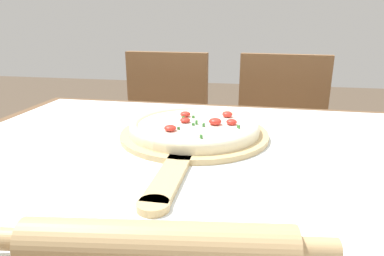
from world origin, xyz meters
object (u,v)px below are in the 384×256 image
(pizza, at_px, (195,126))
(chair_left, at_px, (163,137))
(pizza_peel, at_px, (193,137))
(chair_right, at_px, (279,144))
(rolling_pin, at_px, (157,244))

(pizza, relative_size, chair_left, 0.35)
(pizza_peel, bearing_deg, chair_right, 70.10)
(pizza_peel, height_order, rolling_pin, rolling_pin)
(pizza, bearing_deg, pizza_peel, -90.93)
(pizza_peel, bearing_deg, rolling_pin, -84.75)
(pizza, relative_size, rolling_pin, 0.76)
(rolling_pin, bearing_deg, pizza_peel, 95.25)
(pizza_peel, xyz_separation_m, pizza, (0.00, 0.02, 0.02))
(chair_left, xyz_separation_m, chair_right, (0.52, -0.00, 0.00))
(pizza_peel, relative_size, chair_right, 0.61)
(pizza_peel, xyz_separation_m, chair_left, (-0.27, 0.69, -0.25))
(pizza_peel, distance_m, pizza, 0.03)
(chair_left, relative_size, chair_right, 1.00)
(pizza, bearing_deg, rolling_pin, -85.04)
(pizza_peel, height_order, chair_left, chair_left)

